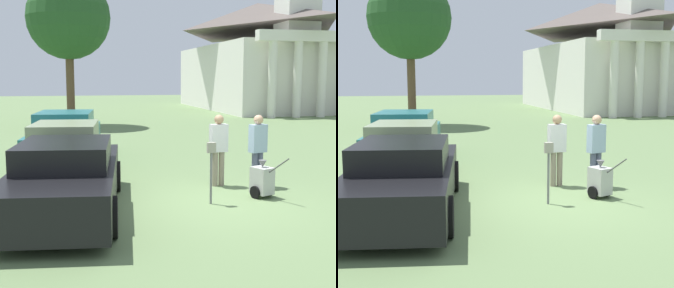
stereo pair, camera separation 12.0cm
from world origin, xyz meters
The scene contains 10 objects.
ground_plane centered at (0.00, 0.00, 0.00)m, with size 120.00×120.00×0.00m, color #607A4C.
parked_car_black centered at (-3.10, 0.01, 0.69)m, with size 2.56×5.46×1.45m.
parked_car_sage centered at (-3.10, 2.79, 0.71)m, with size 2.36×4.89×1.53m.
parked_car_teal centered at (-3.10, 5.93, 0.73)m, with size 2.53×5.45×1.59m.
parking_meter centered at (-0.13, -0.02, 0.92)m, with size 0.18×0.09×1.32m.
person_worker centered at (0.55, 1.55, 1.01)m, with size 0.44×0.25×1.77m.
person_supervisor centered at (1.45, 1.25, 1.01)m, with size 0.47×0.33×1.77m.
equipment_cart centered at (1.16, 0.26, 0.39)m, with size 0.56×0.99×1.00m.
church centered at (12.84, 27.81, 5.13)m, with size 9.13×18.15×24.00m.
shade_tree centered at (-2.80, 16.80, 5.80)m, with size 4.47×4.47×8.07m.
Camera 1 is at (-3.08, -9.26, 2.67)m, focal length 50.00 mm.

